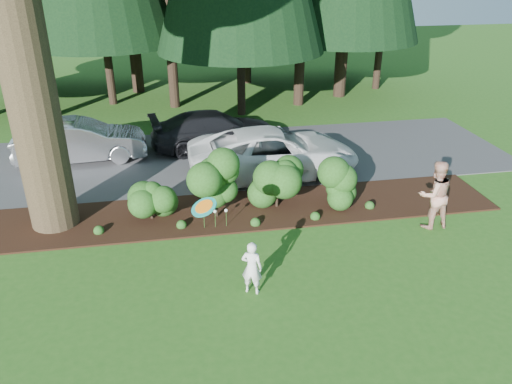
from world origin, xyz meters
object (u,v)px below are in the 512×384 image
Objects in this scene: car_silver_wagon at (81,141)px; child at (252,268)px; car_white_suv at (274,152)px; frisbee at (204,207)px; car_dark_suv at (215,130)px; adult at (435,195)px.

child is at bearing -155.98° from car_silver_wagon.
car_white_suv is (6.46, -2.41, 0.04)m from car_silver_wagon.
frisbee is at bearing -160.49° from car_silver_wagon.
frisbee is at bearing 164.83° from car_dark_suv.
adult is at bearing -141.27° from car_white_suv.
adult reaches higher than car_dark_suv.
car_silver_wagon is 7.93× the size of frisbee.
car_silver_wagon is 3.54× the size of child.
car_white_suv is at bearing -158.67° from car_dark_suv.
frisbee is at bearing 10.65° from child.
car_silver_wagon is 0.80× the size of car_white_suv.
car_white_suv is 5.44m from adult.
car_silver_wagon is at bearing 68.29° from car_white_suv.
child is 0.66× the size of adult.
car_white_suv reaches higher than car_dark_suv.
frisbee reaches higher than child.
child is at bearing 17.92° from adult.
car_dark_suv is at bearing 28.30° from car_white_suv.
frisbee reaches higher than car_silver_wagon.
car_silver_wagon reaches higher than child.
car_white_suv is at bearing -114.83° from car_silver_wagon.
car_white_suv is 9.94× the size of frisbee.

